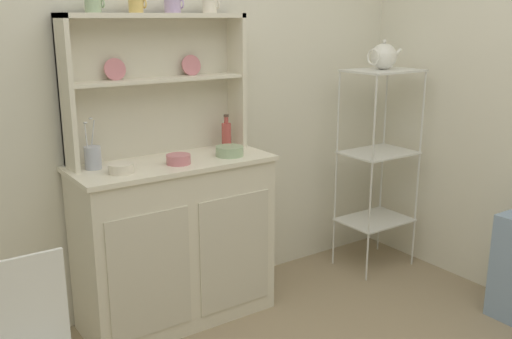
{
  "coord_description": "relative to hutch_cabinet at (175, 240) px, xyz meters",
  "views": [
    {
      "loc": [
        -1.37,
        -1.21,
        1.6
      ],
      "look_at": [
        0.24,
        1.12,
        0.84
      ],
      "focal_mm": 40.33,
      "sensor_mm": 36.0,
      "label": 1
    }
  ],
  "objects": [
    {
      "name": "wall_back",
      "position": [
        0.11,
        0.26,
        0.8
      ],
      "size": [
        3.84,
        0.05,
        2.5
      ],
      "primitive_type": "cube",
      "color": "silver",
      "rests_on": "ground"
    },
    {
      "name": "cup_lilac_2",
      "position": [
        0.1,
        0.12,
        1.2
      ],
      "size": [
        0.1,
        0.08,
        0.08
      ],
      "color": "#B79ECC",
      "rests_on": "hutch_shelf_unit"
    },
    {
      "name": "cup_cream_3",
      "position": [
        0.31,
        0.12,
        1.2
      ],
      "size": [
        0.09,
        0.08,
        0.08
      ],
      "color": "silver",
      "rests_on": "hutch_shelf_unit"
    },
    {
      "name": "jam_bottle",
      "position": [
        0.38,
        0.09,
        0.51
      ],
      "size": [
        0.05,
        0.05,
        0.19
      ],
      "color": "#B74C47",
      "rests_on": "hutch_cabinet"
    },
    {
      "name": "bowl_floral_medium",
      "position": [
        -0.0,
        -0.07,
        0.45
      ],
      "size": [
        0.12,
        0.12,
        0.05
      ],
      "primitive_type": "cylinder",
      "color": "#D17A84",
      "rests_on": "hutch_cabinet"
    },
    {
      "name": "hutch_shelf_unit",
      "position": [
        0.0,
        0.16,
        0.85
      ],
      "size": [
        0.96,
        0.18,
        0.73
      ],
      "color": "beige",
      "rests_on": "hutch_cabinet"
    },
    {
      "name": "bowl_mixing_large",
      "position": [
        -0.3,
        -0.07,
        0.45
      ],
      "size": [
        0.12,
        0.12,
        0.05
      ],
      "primitive_type": "cylinder",
      "color": "silver",
      "rests_on": "hutch_cabinet"
    },
    {
      "name": "bowl_cream_small",
      "position": [
        0.3,
        -0.07,
        0.46
      ],
      "size": [
        0.15,
        0.15,
        0.05
      ],
      "primitive_type": "cylinder",
      "color": "#9EB78E",
      "rests_on": "hutch_cabinet"
    },
    {
      "name": "utensil_jar",
      "position": [
        -0.38,
        0.08,
        0.49
      ],
      "size": [
        0.08,
        0.08,
        0.25
      ],
      "color": "#B2B7C6",
      "rests_on": "hutch_cabinet"
    },
    {
      "name": "cup_sage_0",
      "position": [
        -0.31,
        0.12,
        1.2
      ],
      "size": [
        0.09,
        0.08,
        0.08
      ],
      "color": "#9EB78E",
      "rests_on": "hutch_shelf_unit"
    },
    {
      "name": "hutch_cabinet",
      "position": [
        0.0,
        0.0,
        0.0
      ],
      "size": [
        1.03,
        0.45,
        0.88
      ],
      "color": "silver",
      "rests_on": "ground"
    },
    {
      "name": "porcelain_teapot",
      "position": [
        1.38,
        -0.11,
        0.91
      ],
      "size": [
        0.25,
        0.16,
        0.18
      ],
      "color": "white",
      "rests_on": "bakers_rack"
    },
    {
      "name": "bakers_rack",
      "position": [
        1.39,
        -0.11,
        0.34
      ],
      "size": [
        0.44,
        0.33,
        1.28
      ],
      "color": "silver",
      "rests_on": "ground"
    },
    {
      "name": "cup_gold_1",
      "position": [
        -0.1,
        0.12,
        1.2
      ],
      "size": [
        0.08,
        0.07,
        0.08
      ],
      "color": "#DBB760",
      "rests_on": "hutch_shelf_unit"
    }
  ]
}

